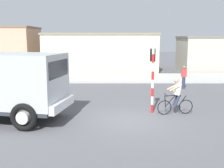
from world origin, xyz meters
name	(u,v)px	position (x,y,z in m)	size (l,w,h in m)	color
ground_plane	(128,121)	(0.00, 0.00, 0.00)	(120.00, 120.00, 0.00)	#56565B
sidewalk_far	(120,78)	(0.00, 12.57, 0.08)	(80.00, 5.00, 0.16)	#ADADA8
truck_foreground	(4,82)	(-5.35, 0.17, 1.67)	(5.77, 3.53, 2.90)	#B2B7BC
cyclist	(177,96)	(2.33, 1.06, 0.86)	(1.72, 0.54, 1.72)	black
traffic_light_pole	(153,70)	(1.27, 1.41, 2.07)	(0.24, 0.43, 3.20)	red
car_red_near	(10,76)	(-8.16, 8.51, 0.82)	(4.22, 2.36, 1.60)	gold
pedestrian_near_kerb	(185,77)	(4.39, 7.73, 0.85)	(0.34, 0.22, 1.62)	#2D334C
building_mid_block	(102,52)	(-1.82, 19.31, 2.02)	(11.75, 7.76, 4.02)	beige
building_corner_right	(219,54)	(10.75, 18.44, 1.86)	(8.13, 5.30, 3.70)	#B2AD9E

